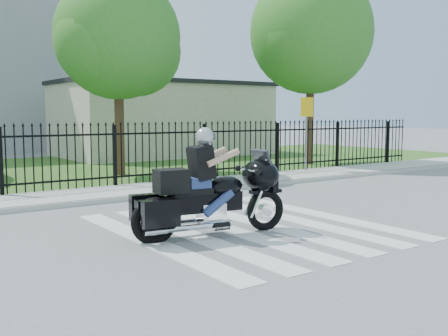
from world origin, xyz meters
TOP-DOWN VIEW (x-y plane):
  - ground at (0.00, 0.00)m, footprint 120.00×120.00m
  - crosswalk at (0.00, 0.00)m, footprint 5.00×5.50m
  - sidewalk at (0.00, 5.00)m, footprint 40.00×2.00m
  - curb at (0.00, 4.00)m, footprint 40.00×0.12m
  - grass_strip at (0.00, 12.00)m, footprint 40.00×12.00m
  - iron_fence at (0.00, 6.00)m, footprint 26.00×0.04m
  - tree_mid at (1.50, 9.00)m, footprint 4.20×4.20m
  - tree_right at (9.50, 8.00)m, footprint 5.00×5.00m
  - building_low at (7.00, 16.00)m, footprint 10.00×6.00m
  - building_low_roof at (7.00, 16.00)m, footprint 10.20×6.20m
  - motorcycle_rider at (-1.00, -0.21)m, footprint 2.91×1.19m
  - traffic_sign at (7.07, 5.69)m, footprint 0.56×0.09m

SIDE VIEW (x-z plane):
  - ground at x=0.00m, z-range 0.00..0.00m
  - crosswalk at x=0.00m, z-range 0.00..0.01m
  - grass_strip at x=0.00m, z-range 0.00..0.02m
  - sidewalk at x=0.00m, z-range 0.00..0.12m
  - curb at x=0.00m, z-range 0.00..0.12m
  - motorcycle_rider at x=-1.00m, z-range -0.18..1.76m
  - iron_fence at x=0.00m, z-range 0.00..1.80m
  - building_low at x=7.00m, z-range 0.00..3.50m
  - traffic_sign at x=7.07m, z-range 0.67..3.22m
  - building_low_roof at x=7.00m, z-range 3.50..3.70m
  - tree_mid at x=1.50m, z-range 1.28..8.06m
  - tree_right at x=9.50m, z-range 1.44..9.34m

